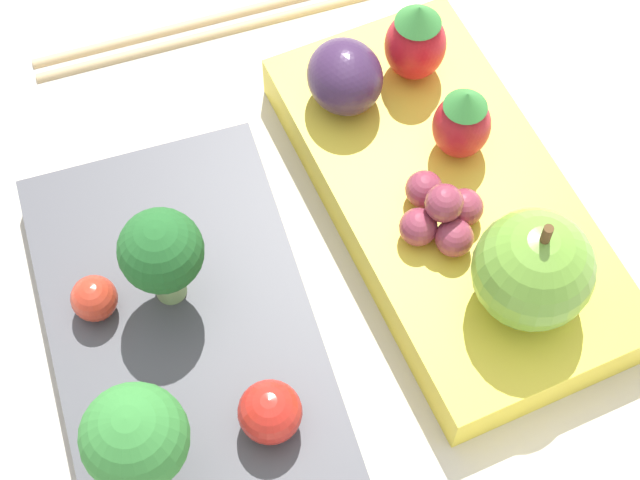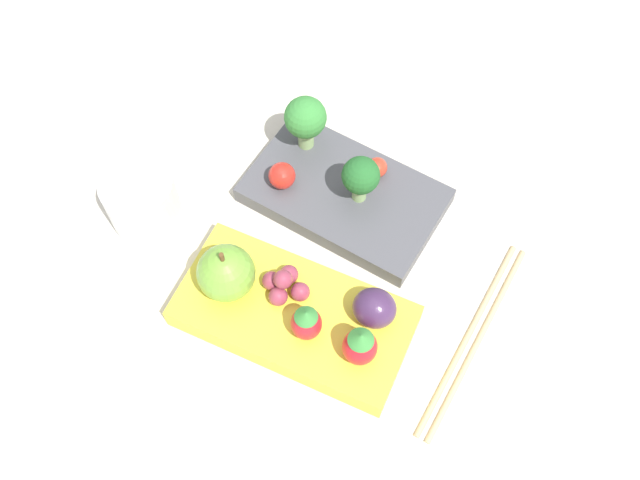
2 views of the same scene
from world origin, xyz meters
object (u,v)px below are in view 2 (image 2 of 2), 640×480
object	(u,v)px
cherry_tomato_0	(377,168)
chopsticks_pair	(473,337)
drinking_cup	(143,202)
broccoli_floret_1	(305,119)
bento_box_savoury	(344,195)
bento_box_fruit	(293,315)
strawberry_0	(306,322)
plum	(374,308)
grape_cluster	(283,284)
strawberry_1	(360,346)
apple	(226,273)
broccoli_floret_0	(361,177)
cherry_tomato_1	(282,176)

from	to	relation	value
cherry_tomato_0	chopsticks_pair	bearing A→B (deg)	-40.70
drinking_cup	chopsticks_pair	xyz separation A→B (m)	(0.33, 0.00, -0.03)
chopsticks_pair	broccoli_floret_1	bearing A→B (deg)	149.92
bento_box_savoury	bento_box_fruit	bearing A→B (deg)	-87.63
bento_box_savoury	chopsticks_pair	xyz separation A→B (m)	(0.16, -0.09, -0.01)
strawberry_0	plum	size ratio (longest dim) A/B	1.07
plum	grape_cluster	xyz separation A→B (m)	(-0.08, -0.01, -0.01)
bento_box_fruit	cherry_tomato_0	world-z (taller)	cherry_tomato_0
bento_box_savoury	plum	distance (m)	0.14
plum	chopsticks_pair	world-z (taller)	plum
broccoli_floret_1	drinking_cup	xyz separation A→B (m)	(-0.11, -0.13, -0.03)
strawberry_1	grape_cluster	world-z (taller)	strawberry_1
broccoli_floret_1	apple	xyz separation A→B (m)	(0.00, -0.17, -0.01)
broccoli_floret_1	chopsticks_pair	size ratio (longest dim) A/B	0.30
strawberry_1	chopsticks_pair	distance (m)	0.12
cherry_tomato_0	chopsticks_pair	size ratio (longest dim) A/B	0.10
apple	strawberry_1	xyz separation A→B (m)	(0.13, -0.02, -0.00)
broccoli_floret_1	drinking_cup	world-z (taller)	broccoli_floret_1
bento_box_fruit	cherry_tomato_0	distance (m)	0.17
broccoli_floret_0	cherry_tomato_1	size ratio (longest dim) A/B	2.09
broccoli_floret_0	plum	xyz separation A→B (m)	(0.06, -0.11, -0.01)
broccoli_floret_0	broccoli_floret_1	bearing A→B (deg)	152.25
strawberry_1	plum	xyz separation A→B (m)	(-0.00, 0.04, -0.00)
chopsticks_pair	apple	bearing A→B (deg)	-167.64
plum	chopsticks_pair	bearing A→B (deg)	15.70
broccoli_floret_1	cherry_tomato_1	xyz separation A→B (m)	(-0.00, -0.05, -0.03)
cherry_tomato_1	apple	bearing A→B (deg)	-88.67
broccoli_floret_1	cherry_tomato_0	size ratio (longest dim) A/B	3.11
plum	drinking_cup	bearing A→B (deg)	175.17
bento_box_savoury	apple	world-z (taller)	apple
broccoli_floret_0	cherry_tomato_0	size ratio (longest dim) A/B	2.71
broccoli_floret_0	apple	world-z (taller)	apple
bento_box_fruit	grape_cluster	distance (m)	0.03
bento_box_fruit	drinking_cup	world-z (taller)	drinking_cup
bento_box_savoury	bento_box_fruit	world-z (taller)	bento_box_fruit
bento_box_fruit	plum	distance (m)	0.08
cherry_tomato_1	strawberry_1	size ratio (longest dim) A/B	0.58
bento_box_savoury	broccoli_floret_1	size ratio (longest dim) A/B	3.18
cherry_tomato_0	broccoli_floret_0	bearing A→B (deg)	-100.39
apple	strawberry_1	distance (m)	0.13
cherry_tomato_1	bento_box_savoury	bearing A→B (deg)	15.84
strawberry_1	bento_box_fruit	bearing A→B (deg)	166.90
cherry_tomato_0	strawberry_1	size ratio (longest dim) A/B	0.45
cherry_tomato_1	apple	world-z (taller)	apple
cherry_tomato_1	strawberry_0	distance (m)	0.16
apple	strawberry_1	bearing A→B (deg)	-6.62
apple	chopsticks_pair	size ratio (longest dim) A/B	0.29
broccoli_floret_0	cherry_tomato_1	distance (m)	0.08
bento_box_fruit	cherry_tomato_0	xyz separation A→B (m)	(0.02, 0.17, 0.02)
broccoli_floret_1	apple	size ratio (longest dim) A/B	1.05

